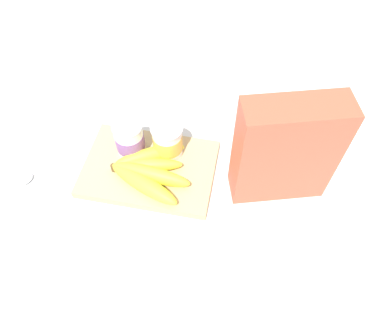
{
  "coord_description": "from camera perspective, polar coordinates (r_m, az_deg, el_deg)",
  "views": [
    {
      "loc": [
        0.19,
        -0.46,
        0.72
      ],
      "look_at": [
        0.1,
        0.0,
        0.07
      ],
      "focal_mm": 34.64,
      "sensor_mm": 36.0,
      "label": 1
    }
  ],
  "objects": [
    {
      "name": "spoon",
      "position": [
        0.94,
        -23.02,
        -1.61
      ],
      "size": [
        0.06,
        0.13,
        0.01
      ],
      "color": "silver",
      "rests_on": "ground_plane"
    },
    {
      "name": "ground_plane",
      "position": [
        0.87,
        -6.52,
        -1.68
      ],
      "size": [
        2.4,
        2.4,
        0.0
      ],
      "primitive_type": "plane",
      "color": "silver"
    },
    {
      "name": "cereal_box",
      "position": [
        0.76,
        14.17,
        1.26
      ],
      "size": [
        0.21,
        0.13,
        0.26
      ],
      "primitive_type": "cube",
      "rotation": [
        0.0,
        0.0,
        0.29
      ],
      "color": "#D85138",
      "rests_on": "ground_plane"
    },
    {
      "name": "yogurt_cup_front",
      "position": [
        0.85,
        -9.56,
        3.05
      ],
      "size": [
        0.07,
        0.07,
        0.1
      ],
      "color": "white",
      "rests_on": "cutting_board"
    },
    {
      "name": "yogurt_cup_back",
      "position": [
        0.84,
        -3.78,
        2.95
      ],
      "size": [
        0.07,
        0.07,
        0.09
      ],
      "color": "white",
      "rests_on": "cutting_board"
    },
    {
      "name": "cutting_board",
      "position": [
        0.87,
        -6.58,
        -1.31
      ],
      "size": [
        0.3,
        0.21,
        0.02
      ],
      "primitive_type": "cube",
      "color": "tan",
      "rests_on": "ground_plane"
    },
    {
      "name": "banana_bunch",
      "position": [
        0.83,
        -6.81,
        -1.57
      ],
      "size": [
        0.19,
        0.18,
        0.04
      ],
      "color": "yellow",
      "rests_on": "cutting_board"
    }
  ]
}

